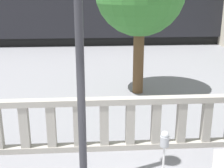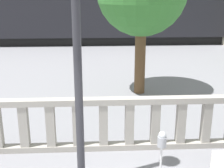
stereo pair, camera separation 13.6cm
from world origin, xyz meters
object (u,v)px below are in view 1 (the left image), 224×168
Objects in this scene: lamppost at (78,4)px; train_near at (66,17)px; train_far at (82,3)px; parking_meter at (164,145)px.

lamppost is 16.15m from train_near.
lamppost is 30.08m from train_far.
lamppost is 4.14× the size of parking_meter.
lamppost reaches higher than train_near.
lamppost is 2.81m from parking_meter.
train_far is at bearing 93.89° from parking_meter.
train_far is (-0.64, 30.03, -1.57)m from lamppost.
train_near is (-1.41, 16.00, -1.69)m from lamppost.
lamppost is at bearing 162.30° from parking_meter.
parking_meter is at bearing -86.11° from train_far.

